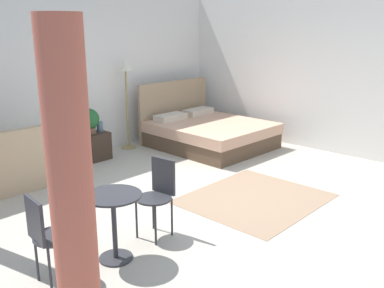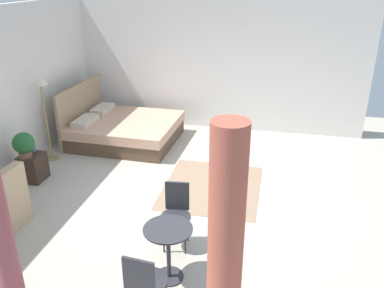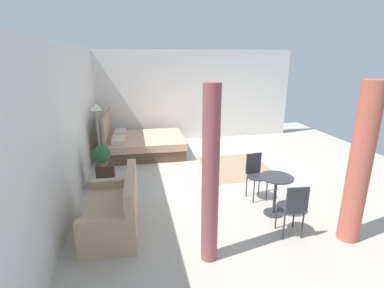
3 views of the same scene
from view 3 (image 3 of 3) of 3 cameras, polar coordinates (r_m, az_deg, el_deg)
The scene contains 15 objects.
ground_plane at distance 6.95m, azimuth 6.39°, elevation -5.64°, with size 9.28×9.46×0.02m, color #B2A899.
wall_back at distance 6.31m, azimuth -22.35°, elevation 4.67°, with size 9.28×0.12×2.88m, color silver.
wall_right at distance 9.53m, azimuth 0.78°, elevation 9.63°, with size 0.12×6.46×2.88m, color silver.
area_rug at distance 7.29m, azimuth 8.68°, elevation -4.52°, with size 1.82×1.60×0.01m, color #93755B.
bed at distance 8.27m, azimuth -9.68°, elevation 0.02°, with size 1.90×2.15×1.20m.
couch at distance 4.79m, azimuth -15.11°, elevation -12.90°, with size 1.48×0.84×0.92m.
nightstand at distance 6.43m, azimuth -16.76°, elevation -5.76°, with size 0.41×0.36×0.48m.
potted_plant at distance 6.18m, azimuth -17.47°, elevation -2.01°, with size 0.36×0.36×0.44m.
vase at distance 6.43m, azimuth -17.23°, elevation -2.66°, with size 0.11×0.11×0.18m.
floor_lamp at distance 6.97m, azimuth -18.41°, elevation 4.81°, with size 0.29×0.29×1.64m.
balcony_table at distance 5.17m, azimuth 16.29°, elevation -8.49°, with size 0.57×0.57×0.70m.
cafe_chair_near_window at distance 4.60m, azimuth 19.53°, elevation -11.47°, with size 0.45×0.45×0.87m.
cafe_chair_near_couch at distance 5.66m, azimuth 12.50°, elevation -5.38°, with size 0.44×0.44×0.88m.
curtain_left at distance 4.67m, azimuth 30.42°, elevation -3.68°, with size 0.30×0.30×2.36m.
curtain_right at distance 3.63m, azimuth 3.68°, elevation -6.78°, with size 0.22×0.22×2.36m.
Camera 3 is at (-6.09, 2.06, 2.63)m, focal length 26.80 mm.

